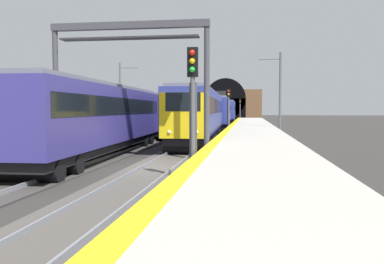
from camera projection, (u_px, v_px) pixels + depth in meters
ground_plane at (161, 169)px, 17.70m from camera, size 320.00×320.00×0.00m
platform_right at (255, 158)px, 17.09m from camera, size 112.00×4.26×1.08m
platform_right_edge_strip at (211, 145)px, 17.33m from camera, size 112.00×0.50×0.01m
track_main_line at (161, 168)px, 17.70m from camera, size 160.00×3.01×0.21m
track_adjacent_line at (70, 166)px, 18.30m from camera, size 160.00×3.10×0.21m
train_main_approaching at (219, 111)px, 52.29m from camera, size 62.21×3.34×5.02m
train_adjacent_platform at (144, 114)px, 31.33m from camera, size 37.15×3.34×4.90m
railway_signal_near at (193, 101)px, 14.36m from camera, size 0.39×0.38×4.85m
railway_signal_mid at (228, 108)px, 39.99m from camera, size 0.39×0.38×4.64m
railway_signal_far at (240, 107)px, 94.55m from camera, size 0.39×0.38×5.01m
overhead_signal_gantry at (129, 57)px, 20.04m from camera, size 0.70×8.14×7.01m
tunnel_portal at (226, 104)px, 104.79m from camera, size 2.53×18.77×10.67m
catenary_mast_near at (280, 94)px, 36.00m from camera, size 0.22×2.05×7.75m
catenary_mast_far at (121, 96)px, 46.28m from camera, size 0.22×2.27×8.00m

